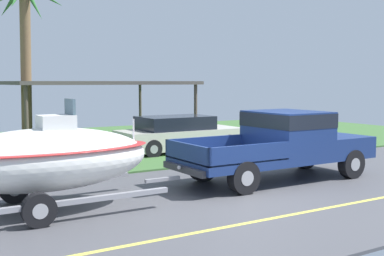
{
  "coord_description": "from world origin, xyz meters",
  "views": [
    {
      "loc": [
        -7.03,
        -9.04,
        2.67
      ],
      "look_at": [
        -0.66,
        1.33,
        1.53
      ],
      "focal_mm": 46.2,
      "sensor_mm": 36.0,
      "label": 1
    }
  ],
  "objects_px": {
    "carport_awning": "(94,84)",
    "palm_tree_mid": "(24,25)",
    "boat_on_trailer": "(46,159)",
    "parked_sedan_near": "(179,135)",
    "pickup_truck_towing": "(286,141)"
  },
  "relations": [
    {
      "from": "boat_on_trailer",
      "to": "carport_awning",
      "type": "distance_m",
      "value": 11.48
    },
    {
      "from": "carport_awning",
      "to": "palm_tree_mid",
      "type": "distance_m",
      "value": 3.67
    },
    {
      "from": "pickup_truck_towing",
      "to": "carport_awning",
      "type": "height_order",
      "value": "carport_awning"
    },
    {
      "from": "parked_sedan_near",
      "to": "palm_tree_mid",
      "type": "bearing_deg",
      "value": 133.61
    },
    {
      "from": "parked_sedan_near",
      "to": "boat_on_trailer",
      "type": "bearing_deg",
      "value": -137.97
    },
    {
      "from": "palm_tree_mid",
      "to": "parked_sedan_near",
      "type": "bearing_deg",
      "value": -46.39
    },
    {
      "from": "boat_on_trailer",
      "to": "carport_awning",
      "type": "xyz_separation_m",
      "value": [
        4.88,
        10.28,
        1.49
      ]
    },
    {
      "from": "pickup_truck_towing",
      "to": "boat_on_trailer",
      "type": "xyz_separation_m",
      "value": [
        -6.57,
        -0.0,
        0.05
      ]
    },
    {
      "from": "pickup_truck_towing",
      "to": "parked_sedan_near",
      "type": "distance_m",
      "value": 6.0
    },
    {
      "from": "carport_awning",
      "to": "pickup_truck_towing",
      "type": "bearing_deg",
      "value": -80.68
    },
    {
      "from": "carport_awning",
      "to": "boat_on_trailer",
      "type": "bearing_deg",
      "value": -115.41
    },
    {
      "from": "parked_sedan_near",
      "to": "carport_awning",
      "type": "bearing_deg",
      "value": 112.36
    },
    {
      "from": "parked_sedan_near",
      "to": "palm_tree_mid",
      "type": "distance_m",
      "value": 7.83
    },
    {
      "from": "boat_on_trailer",
      "to": "parked_sedan_near",
      "type": "distance_m",
      "value": 8.96
    },
    {
      "from": "boat_on_trailer",
      "to": "palm_tree_mid",
      "type": "relative_size",
      "value": 0.81
    }
  ]
}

